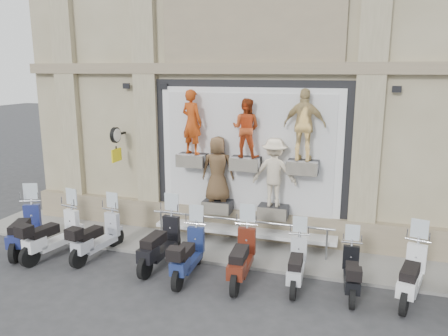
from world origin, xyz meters
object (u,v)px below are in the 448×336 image
(scooter_c, at_px, (97,228))
(scooter_g, at_px, (297,255))
(guard_rail, at_px, (239,235))
(scooter_d, at_px, (160,234))
(scooter_h, at_px, (352,264))
(scooter_b, at_px, (53,226))
(scooter_f, at_px, (242,247))
(scooter_a, at_px, (24,221))
(clock_sign_bracket, at_px, (116,140))
(scooter_e, at_px, (188,245))
(scooter_i, at_px, (412,264))

(scooter_c, height_order, scooter_g, scooter_c)
(guard_rail, distance_m, scooter_g, 2.28)
(scooter_d, relative_size, scooter_h, 1.21)
(guard_rail, xyz_separation_m, scooter_c, (-3.43, -1.44, 0.33))
(scooter_b, relative_size, scooter_f, 1.01)
(guard_rail, height_order, scooter_a, scooter_a)
(scooter_c, height_order, scooter_h, scooter_c)
(scooter_h, bearing_deg, scooter_a, 177.47)
(clock_sign_bracket, xyz_separation_m, scooter_f, (4.40, -2.05, -1.97))
(scooter_a, distance_m, scooter_d, 3.90)
(clock_sign_bracket, distance_m, scooter_g, 6.31)
(scooter_b, relative_size, scooter_c, 1.05)
(scooter_c, bearing_deg, scooter_e, 1.34)
(scooter_h, bearing_deg, scooter_b, 178.06)
(guard_rail, distance_m, scooter_f, 1.70)
(scooter_b, bearing_deg, scooter_i, 14.39)
(scooter_b, relative_size, scooter_e, 1.06)
(scooter_g, height_order, scooter_i, scooter_i)
(guard_rail, relative_size, scooter_i, 2.56)
(clock_sign_bracket, xyz_separation_m, scooter_h, (6.85, -1.92, -2.10))
(scooter_d, height_order, scooter_e, scooter_d)
(scooter_h, bearing_deg, scooter_c, 175.85)
(guard_rail, bearing_deg, scooter_h, -26.25)
(scooter_e, relative_size, scooter_h, 1.14)
(scooter_c, distance_m, scooter_g, 5.18)
(guard_rail, distance_m, scooter_a, 5.80)
(scooter_b, bearing_deg, guard_rail, 32.49)
(clock_sign_bracket, relative_size, scooter_a, 0.48)
(clock_sign_bracket, bearing_deg, scooter_g, -18.64)
(scooter_d, bearing_deg, scooter_e, -19.00)
(scooter_c, height_order, scooter_f, scooter_f)
(scooter_g, distance_m, scooter_i, 2.42)
(guard_rail, relative_size, scooter_g, 2.82)
(scooter_f, xyz_separation_m, scooter_h, (2.44, 0.13, -0.13))
(guard_rail, distance_m, scooter_h, 3.29)
(scooter_c, distance_m, scooter_h, 6.38)
(scooter_g, bearing_deg, scooter_c, 176.92)
(scooter_e, bearing_deg, scooter_i, 2.68)
(scooter_e, height_order, scooter_i, scooter_i)
(scooter_b, height_order, scooter_c, scooter_b)
(scooter_d, bearing_deg, scooter_b, -171.37)
(scooter_c, bearing_deg, scooter_f, 6.30)
(scooter_c, xyz_separation_m, scooter_d, (1.78, 0.02, 0.05))
(guard_rail, bearing_deg, scooter_a, -163.13)
(guard_rail, relative_size, clock_sign_bracket, 4.96)
(scooter_c, xyz_separation_m, scooter_h, (6.38, -0.01, -0.10))
(guard_rail, relative_size, scooter_d, 2.42)
(scooter_b, xyz_separation_m, scooter_c, (1.14, 0.29, -0.04))
(scooter_e, bearing_deg, scooter_f, 6.00)
(scooter_a, relative_size, scooter_i, 1.07)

